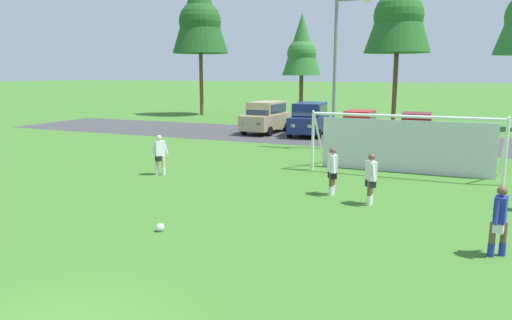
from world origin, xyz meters
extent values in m
plane|color=#3D7028|center=(0.00, 15.00, 0.00)|extent=(400.00, 400.00, 0.00)
cube|color=#3D3D3F|center=(0.00, 25.05, 0.00)|extent=(52.00, 8.40, 0.01)
sphere|color=white|center=(-1.43, 5.05, 0.11)|extent=(0.22, 0.22, 0.22)
sphere|color=black|center=(-1.43, 5.05, 0.12)|extent=(0.08, 0.08, 0.08)
sphere|color=red|center=(-1.37, 5.05, 0.11)|extent=(0.07, 0.07, 0.07)
cylinder|color=white|center=(7.25, 14.41, 1.22)|extent=(0.12, 0.12, 2.44)
cylinder|color=white|center=(-0.07, 14.39, 1.22)|extent=(0.12, 0.12, 2.44)
cylinder|color=white|center=(3.59, 14.40, 2.44)|extent=(7.32, 0.14, 0.12)
cylinder|color=white|center=(7.24, 15.31, 1.34)|extent=(0.09, 1.94, 2.46)
cylinder|color=white|center=(-0.08, 15.29, 1.34)|extent=(0.09, 1.94, 2.46)
cube|color=silver|center=(3.58, 15.40, 1.10)|extent=(6.95, 0.06, 2.20)
cylinder|color=beige|center=(-5.37, 11.00, 0.40)|extent=(0.14, 0.14, 0.80)
cylinder|color=beige|center=(-5.64, 10.93, 0.40)|extent=(0.14, 0.14, 0.80)
cylinder|color=white|center=(-5.37, 11.00, 0.16)|extent=(0.15, 0.15, 0.32)
cylinder|color=white|center=(-5.64, 10.93, 0.16)|extent=(0.15, 0.15, 0.32)
cube|color=black|center=(-5.51, 10.97, 0.72)|extent=(0.37, 0.40, 0.28)
cube|color=white|center=(-5.51, 10.97, 1.10)|extent=(0.40, 0.45, 0.60)
sphere|color=beige|center=(-5.51, 10.97, 1.53)|extent=(0.22, 0.22, 0.22)
cylinder|color=white|center=(-5.34, 11.16, 1.08)|extent=(0.20, 0.24, 0.55)
cylinder|color=white|center=(-5.67, 10.78, 1.08)|extent=(0.20, 0.24, 0.55)
cylinder|color=brown|center=(6.48, 6.58, 0.40)|extent=(0.14, 0.14, 0.80)
cylinder|color=brown|center=(6.72, 6.74, 0.40)|extent=(0.14, 0.14, 0.80)
cylinder|color=#232D99|center=(6.48, 6.58, 0.16)|extent=(0.15, 0.15, 0.32)
cylinder|color=#232D99|center=(6.72, 6.74, 0.16)|extent=(0.15, 0.15, 0.32)
cube|color=silver|center=(6.60, 6.66, 0.72)|extent=(0.28, 0.38, 0.28)
cube|color=#232D99|center=(6.60, 6.66, 1.10)|extent=(0.31, 0.42, 0.60)
sphere|color=brown|center=(6.60, 6.66, 1.53)|extent=(0.22, 0.22, 0.22)
cylinder|color=#232D99|center=(6.51, 6.42, 1.08)|extent=(0.13, 0.24, 0.55)
cylinder|color=#232D99|center=(6.69, 6.90, 1.08)|extent=(0.13, 0.24, 0.55)
cylinder|color=brown|center=(1.76, 10.45, 0.40)|extent=(0.14, 0.14, 0.80)
cylinder|color=brown|center=(1.77, 10.69, 0.40)|extent=(0.14, 0.14, 0.80)
cylinder|color=white|center=(1.76, 10.45, 0.16)|extent=(0.15, 0.15, 0.32)
cylinder|color=white|center=(1.77, 10.69, 0.16)|extent=(0.15, 0.15, 0.32)
cube|color=black|center=(1.76, 10.57, 0.72)|extent=(0.37, 0.40, 0.28)
cube|color=white|center=(1.76, 10.57, 1.10)|extent=(0.41, 0.45, 0.60)
sphere|color=brown|center=(1.76, 10.57, 1.53)|extent=(0.22, 0.22, 0.22)
cylinder|color=white|center=(1.86, 10.34, 1.08)|extent=(0.20, 0.24, 0.55)
cylinder|color=white|center=(1.66, 10.80, 1.08)|extent=(0.20, 0.24, 0.55)
cylinder|color=brown|center=(3.18, 9.73, 0.40)|extent=(0.14, 0.14, 0.80)
cylinder|color=brown|center=(3.18, 9.98, 0.40)|extent=(0.14, 0.14, 0.80)
cylinder|color=white|center=(3.18, 9.73, 0.16)|extent=(0.15, 0.15, 0.32)
cylinder|color=white|center=(3.18, 9.98, 0.16)|extent=(0.15, 0.15, 0.32)
cube|color=black|center=(3.18, 9.86, 0.72)|extent=(0.38, 0.40, 0.28)
cube|color=silver|center=(3.18, 9.86, 1.10)|extent=(0.42, 0.45, 0.60)
sphere|color=brown|center=(3.18, 9.86, 1.53)|extent=(0.22, 0.22, 0.22)
cylinder|color=silver|center=(3.29, 9.63, 1.08)|extent=(0.21, 0.24, 0.55)
cylinder|color=silver|center=(3.06, 10.08, 1.08)|extent=(0.21, 0.24, 0.55)
cube|color=tan|center=(-6.76, 25.43, 0.82)|extent=(2.11, 4.68, 1.00)
cube|color=tan|center=(-6.75, 25.63, 1.74)|extent=(1.89, 3.08, 0.84)
cube|color=#28384C|center=(-6.82, 24.21, 1.72)|extent=(1.63, 0.45, 0.71)
cube|color=#28384C|center=(-5.87, 25.59, 1.74)|extent=(0.16, 2.55, 0.59)
cube|color=white|center=(-6.34, 23.15, 0.87)|extent=(0.28, 0.09, 0.20)
cube|color=white|center=(-7.39, 23.20, 0.87)|extent=(0.28, 0.09, 0.20)
cube|color=#B21414|center=(-6.13, 27.66, 0.87)|extent=(0.28, 0.09, 0.20)
cube|color=#B21414|center=(-7.18, 27.71, 0.87)|extent=(0.28, 0.09, 0.20)
cylinder|color=black|center=(-5.88, 23.96, 0.32)|extent=(0.27, 0.65, 0.64)
cylinder|color=black|center=(-7.78, 24.05, 0.32)|extent=(0.27, 0.65, 0.64)
cylinder|color=black|center=(-5.74, 26.81, 0.32)|extent=(0.27, 0.65, 0.64)
cylinder|color=black|center=(-7.64, 26.90, 0.32)|extent=(0.27, 0.65, 0.64)
cube|color=navy|center=(-3.58, 25.31, 0.82)|extent=(2.25, 4.73, 1.00)
cube|color=navy|center=(-3.60, 25.51, 1.74)|extent=(1.97, 3.13, 0.84)
cube|color=#28384C|center=(-3.49, 24.10, 1.72)|extent=(1.64, 0.50, 0.71)
cube|color=#28384C|center=(-2.72, 25.58, 1.74)|extent=(0.24, 2.55, 0.59)
cube|color=white|center=(-2.89, 23.10, 0.87)|extent=(0.29, 0.10, 0.20)
cube|color=white|center=(-3.93, 23.02, 0.87)|extent=(0.29, 0.10, 0.20)
cube|color=#B21414|center=(-3.24, 27.61, 0.87)|extent=(0.29, 0.10, 0.20)
cube|color=#B21414|center=(-4.28, 27.53, 0.87)|extent=(0.29, 0.10, 0.20)
cylinder|color=black|center=(-2.53, 23.97, 0.32)|extent=(0.29, 0.66, 0.64)
cylinder|color=black|center=(-4.42, 23.82, 0.32)|extent=(0.29, 0.66, 0.64)
cylinder|color=black|center=(-2.75, 26.81, 0.32)|extent=(0.29, 0.66, 0.64)
cylinder|color=black|center=(-4.64, 26.66, 0.32)|extent=(0.29, 0.66, 0.64)
cube|color=red|center=(-0.33, 25.58, 0.70)|extent=(1.96, 4.26, 0.76)
cube|color=red|center=(-0.32, 25.73, 1.40)|extent=(1.73, 2.16, 0.64)
cube|color=#28384C|center=(-0.36, 24.76, 1.38)|extent=(1.54, 0.37, 0.55)
cube|color=#28384C|center=(0.51, 25.70, 1.40)|extent=(0.11, 1.79, 0.45)
cube|color=white|center=(0.09, 23.50, 0.75)|extent=(0.28, 0.09, 0.20)
cube|color=white|center=(-0.90, 23.54, 0.75)|extent=(0.28, 0.09, 0.20)
cube|color=#B21414|center=(0.24, 27.62, 0.75)|extent=(0.28, 0.09, 0.20)
cube|color=#B21414|center=(-0.75, 27.65, 0.75)|extent=(0.28, 0.09, 0.20)
cylinder|color=black|center=(0.52, 24.24, 0.32)|extent=(0.26, 0.65, 0.64)
cylinder|color=black|center=(-1.28, 24.31, 0.32)|extent=(0.26, 0.65, 0.64)
cylinder|color=black|center=(0.62, 26.84, 0.32)|extent=(0.26, 0.65, 0.64)
cylinder|color=black|center=(-1.18, 26.91, 0.32)|extent=(0.26, 0.65, 0.64)
cube|color=maroon|center=(3.19, 25.33, 0.70)|extent=(1.96, 4.27, 0.76)
cube|color=maroon|center=(3.18, 25.48, 1.40)|extent=(1.74, 2.16, 0.64)
cube|color=#28384C|center=(3.22, 24.51, 1.38)|extent=(1.54, 0.37, 0.55)
cube|color=#28384C|center=(4.02, 25.51, 1.40)|extent=(0.11, 1.79, 0.45)
cube|color=white|center=(3.77, 23.29, 0.75)|extent=(0.28, 0.09, 0.20)
cube|color=white|center=(2.78, 23.25, 0.75)|extent=(0.28, 0.09, 0.20)
cube|color=#B21414|center=(3.60, 27.41, 0.75)|extent=(0.28, 0.09, 0.20)
cube|color=#B21414|center=(2.61, 27.37, 0.75)|extent=(0.28, 0.09, 0.20)
cylinder|color=black|center=(4.14, 24.06, 0.32)|extent=(0.26, 0.65, 0.64)
cylinder|color=black|center=(2.34, 23.99, 0.32)|extent=(0.26, 0.65, 0.64)
cylinder|color=black|center=(4.04, 26.67, 0.32)|extent=(0.26, 0.65, 0.64)
cylinder|color=black|center=(2.24, 26.59, 0.32)|extent=(0.26, 0.65, 0.64)
cylinder|color=brown|center=(-18.03, 36.26, 3.00)|extent=(0.36, 0.36, 6.00)
cone|color=#1E511E|center=(-18.03, 36.26, 10.19)|extent=(5.40, 5.40, 8.39)
sphere|color=#1E511E|center=(-18.03, 36.26, 8.93)|extent=(4.05, 4.05, 4.05)
cylinder|color=brown|center=(-7.86, 36.64, 1.95)|extent=(0.36, 0.36, 3.90)
cone|color=#2D702D|center=(-7.86, 36.64, 6.62)|extent=(3.51, 3.51, 5.45)
sphere|color=#2D702D|center=(-7.86, 36.64, 5.80)|extent=(2.63, 2.63, 2.63)
cylinder|color=brown|center=(0.64, 34.56, 2.84)|extent=(0.36, 0.36, 5.67)
cone|color=#236023|center=(0.64, 34.56, 9.64)|extent=(5.10, 5.10, 7.94)
sphere|color=#236023|center=(0.64, 34.56, 8.45)|extent=(3.83, 3.83, 3.83)
cylinder|color=slate|center=(-0.74, 20.45, 3.96)|extent=(0.18, 0.18, 7.93)
cylinder|color=slate|center=(-0.74, 20.45, 0.15)|extent=(0.32, 0.32, 0.30)
cylinder|color=slate|center=(0.06, 20.45, 7.83)|extent=(1.60, 0.10, 0.10)
ellipsoid|color=white|center=(0.86, 20.45, 7.75)|extent=(0.48, 0.28, 0.20)
camera|label=1|loc=(5.63, -4.91, 4.11)|focal=33.27mm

